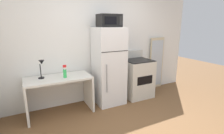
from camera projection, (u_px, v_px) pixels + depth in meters
name	position (u px, v px, depth m)	size (l,w,h in m)	color
ground_plane	(143.00, 134.00, 2.83)	(12.00, 12.00, 0.00)	brown
wall_back_white	(101.00, 44.00, 3.98)	(5.00, 0.10, 2.60)	white
desk	(59.00, 88.00, 3.38)	(1.24, 0.60, 0.75)	silver
desk_lamp	(41.00, 66.00, 3.20)	(0.14, 0.12, 0.35)	black
spray_bottle	(65.00, 73.00, 3.29)	(0.06, 0.06, 0.25)	green
refrigerator	(109.00, 66.00, 3.79)	(0.61, 0.61, 1.69)	white
microwave	(109.00, 21.00, 3.54)	(0.46, 0.35, 0.26)	black
oven_range	(137.00, 78.00, 4.22)	(0.66, 0.61, 1.10)	beige
leaning_mirror	(156.00, 63.00, 4.74)	(0.44, 0.03, 1.40)	#C6B793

